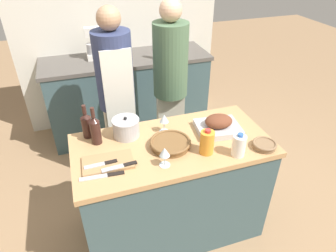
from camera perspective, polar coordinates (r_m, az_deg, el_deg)
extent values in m
plane|color=#9E7A56|center=(2.69, 0.72, -18.29)|extent=(12.00, 12.00, 0.00)
cube|color=#3D565B|center=(2.38, 0.79, -12.10)|extent=(1.34, 0.66, 0.83)
cube|color=tan|center=(2.09, 0.88, -3.75)|extent=(1.38, 0.68, 0.04)
cube|color=#3D565B|center=(3.61, -7.41, 5.58)|extent=(1.80, 0.58, 0.89)
cube|color=#56514C|center=(3.42, -7.98, 12.51)|extent=(1.85, 0.60, 0.04)
cube|color=silver|center=(3.64, -9.61, 19.65)|extent=(2.35, 0.10, 2.55)
cube|color=#BCBCC1|center=(2.23, 9.49, -0.39)|extent=(0.34, 0.29, 0.04)
ellipsoid|color=brown|center=(2.20, 9.63, 0.92)|extent=(0.22, 0.18, 0.09)
cylinder|color=brown|center=(2.04, 0.43, -3.51)|extent=(0.26, 0.26, 0.04)
torus|color=brown|center=(2.02, 0.43, -3.02)|extent=(0.28, 0.28, 0.02)
cube|color=#AD7F51|center=(1.95, -11.36, -6.82)|extent=(0.33, 0.20, 0.02)
cylinder|color=#B7B7BC|center=(2.14, -7.97, -0.47)|extent=(0.19, 0.19, 0.12)
cylinder|color=#B7B7BC|center=(2.11, -8.11, 1.06)|extent=(0.19, 0.19, 0.01)
sphere|color=black|center=(2.10, -8.15, 1.48)|extent=(0.02, 0.02, 0.02)
cylinder|color=#846647|center=(2.14, 17.87, -3.57)|extent=(0.15, 0.15, 0.03)
torus|color=#846647|center=(2.13, 17.95, -3.20)|extent=(0.16, 0.16, 0.02)
cylinder|color=orange|center=(1.97, 7.43, -3.12)|extent=(0.09, 0.09, 0.16)
cylinder|color=red|center=(1.92, 7.62, -0.95)|extent=(0.04, 0.04, 0.02)
cylinder|color=white|center=(1.99, 13.34, -3.66)|extent=(0.09, 0.09, 0.15)
cylinder|color=#3360B2|center=(1.94, 13.65, -1.71)|extent=(0.04, 0.04, 0.02)
cylinder|color=#381E19|center=(2.10, -13.59, -1.19)|extent=(0.07, 0.07, 0.17)
cone|color=#381E19|center=(2.04, -13.96, 1.20)|extent=(0.07, 0.07, 0.03)
cylinder|color=#381E19|center=(2.02, -14.16, 2.48)|extent=(0.03, 0.03, 0.07)
cylinder|color=#381E19|center=(2.18, -15.14, -0.20)|extent=(0.07, 0.07, 0.16)
cone|color=#381E19|center=(2.13, -15.50, 1.90)|extent=(0.07, 0.07, 0.03)
cylinder|color=#381E19|center=(2.11, -15.69, 3.01)|extent=(0.03, 0.03, 0.07)
cylinder|color=silver|center=(1.90, -0.64, -7.41)|extent=(0.07, 0.07, 0.00)
cylinder|color=silver|center=(1.88, -0.64, -6.52)|extent=(0.01, 0.01, 0.07)
cone|color=silver|center=(1.83, -0.66, -4.93)|extent=(0.07, 0.07, 0.06)
cylinder|color=silver|center=(2.20, -0.72, -0.99)|extent=(0.07, 0.07, 0.00)
cylinder|color=silver|center=(2.18, -0.73, -0.08)|extent=(0.01, 0.01, 0.08)
cone|color=silver|center=(2.14, -0.74, 1.48)|extent=(0.07, 0.07, 0.06)
cube|color=#B7B7BC|center=(1.87, -14.02, -9.50)|extent=(0.17, 0.04, 0.01)
cube|color=black|center=(1.86, -9.88, -8.96)|extent=(0.10, 0.03, 0.01)
cube|color=#B7B7BC|center=(1.88, -10.49, -7.89)|extent=(0.14, 0.04, 0.01)
cube|color=black|center=(1.89, -7.20, -7.14)|extent=(0.09, 0.03, 0.01)
cube|color=#B7B7BC|center=(1.92, -13.83, -7.35)|extent=(0.13, 0.04, 0.01)
cube|color=black|center=(1.93, -10.81, -6.74)|extent=(0.08, 0.03, 0.01)
cube|color=silver|center=(3.42, -13.59, 12.85)|extent=(0.18, 0.14, 0.06)
cylinder|color=#B7B7BC|center=(3.40, -14.17, 14.12)|extent=(0.13, 0.13, 0.11)
cube|color=silver|center=(3.39, -12.78, 14.94)|extent=(0.05, 0.08, 0.18)
cube|color=silver|center=(3.35, -14.19, 17.02)|extent=(0.17, 0.08, 0.09)
cylinder|color=#234C28|center=(3.32, -2.29, 14.23)|extent=(0.06, 0.06, 0.19)
cylinder|color=black|center=(3.28, -2.33, 15.92)|extent=(0.02, 0.02, 0.02)
cylinder|color=maroon|center=(3.55, 2.08, 14.96)|extent=(0.06, 0.06, 0.12)
cylinder|color=black|center=(3.53, 2.11, 16.01)|extent=(0.02, 0.02, 0.02)
cylinder|color=maroon|center=(3.36, -9.41, 13.97)|extent=(0.05, 0.05, 0.17)
cylinder|color=black|center=(3.33, -9.56, 15.52)|extent=(0.02, 0.02, 0.02)
cube|color=beige|center=(2.93, -8.84, -2.85)|extent=(0.26, 0.18, 0.79)
cylinder|color=navy|center=(2.58, -10.23, 10.31)|extent=(0.32, 0.32, 0.66)
sphere|color=tan|center=(2.45, -11.26, 19.51)|extent=(0.19, 0.19, 0.19)
cube|color=silver|center=(2.52, -9.15, 5.14)|extent=(0.25, 0.02, 0.84)
cube|color=beige|center=(3.08, 0.41, -0.44)|extent=(0.28, 0.22, 0.80)
cylinder|color=#4C6B4C|center=(2.74, 0.47, 12.40)|extent=(0.32, 0.32, 0.67)
sphere|color=#DBAD89|center=(2.62, 0.52, 21.21)|extent=(0.19, 0.19, 0.19)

